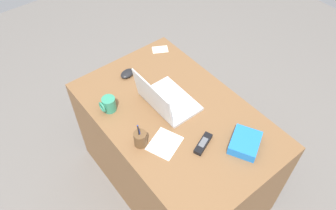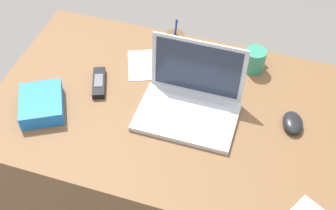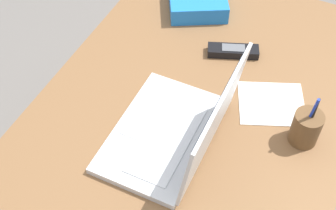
# 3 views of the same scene
# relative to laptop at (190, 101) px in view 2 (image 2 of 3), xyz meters

# --- Properties ---
(ground_plane) EXTENTS (6.00, 6.00, 0.00)m
(ground_plane) POSITION_rel_laptop_xyz_m (-0.09, -0.01, -0.80)
(ground_plane) COLOR slate
(desk) EXTENTS (1.24, 0.79, 0.75)m
(desk) POSITION_rel_laptop_xyz_m (-0.09, -0.01, -0.42)
(desk) COLOR brown
(desk) RESTS_ON ground
(laptop) EXTENTS (0.34, 0.26, 0.23)m
(laptop) POSITION_rel_laptop_xyz_m (0.00, 0.00, 0.00)
(laptop) COLOR silver
(laptop) RESTS_ON desk
(computer_mouse) EXTENTS (0.09, 0.11, 0.03)m
(computer_mouse) POSITION_rel_laptop_xyz_m (0.35, 0.03, -0.03)
(computer_mouse) COLOR black
(computer_mouse) RESTS_ON desk
(coffee_mug_white) EXTENTS (0.08, 0.09, 0.09)m
(coffee_mug_white) POSITION_rel_laptop_xyz_m (0.18, 0.28, -0.00)
(coffee_mug_white) COLOR #338C6B
(coffee_mug_white) RESTS_ON desk
(cordless_phone) EXTENTS (0.09, 0.15, 0.03)m
(cordless_phone) POSITION_rel_laptop_xyz_m (-0.35, 0.02, -0.03)
(cordless_phone) COLOR black
(cordless_phone) RESTS_ON desk
(pen_holder) EXTENTS (0.07, 0.07, 0.16)m
(pen_holder) POSITION_rel_laptop_xyz_m (-0.14, 0.27, -0.00)
(pen_holder) COLOR brown
(pen_holder) RESTS_ON desk
(snack_bag) EXTENTS (0.21, 0.22, 0.05)m
(snack_bag) POSITION_rel_laptop_xyz_m (-0.49, -0.15, -0.02)
(snack_bag) COLOR blue
(snack_bag) RESTS_ON desk
(paper_note_near_laptop) EXTENTS (0.20, 0.21, 0.00)m
(paper_note_near_laptop) POSITION_rel_laptop_xyz_m (-0.22, 0.17, -0.05)
(paper_note_near_laptop) COLOR white
(paper_note_near_laptop) RESTS_ON desk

